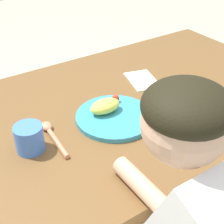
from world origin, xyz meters
TOP-DOWN VIEW (x-y plane):
  - dining_table at (0.00, 0.00)m, footprint 1.47×0.82m
  - plate at (-0.06, -0.06)m, footprint 0.25×0.25m
  - fork at (0.14, -0.08)m, footprint 0.08×0.22m
  - spoon at (-0.27, -0.04)m, footprint 0.04×0.18m
  - drinking_cup at (-0.34, -0.06)m, footprint 0.08×0.08m
  - napkin at (0.17, 0.09)m, footprint 0.14×0.18m

SIDE VIEW (x-z plane):
  - dining_table at x=0.00m, z-range 0.25..0.93m
  - napkin at x=0.17m, z-range 0.68..0.69m
  - fork at x=0.14m, z-range 0.68..0.69m
  - spoon at x=-0.27m, z-range 0.68..0.70m
  - plate at x=-0.06m, z-range 0.67..0.73m
  - drinking_cup at x=-0.34m, z-range 0.68..0.76m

